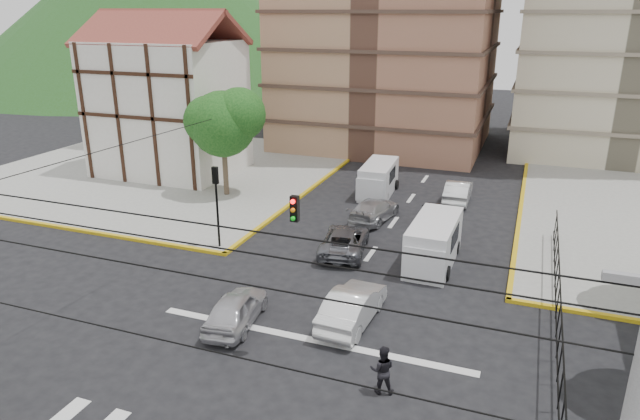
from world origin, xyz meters
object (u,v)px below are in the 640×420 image
at_px(traffic_light_nw, 216,194).
at_px(car_silver_front_left, 236,309).
at_px(car_white_front_right, 353,306).
at_px(pedestrian_crosswalk, 382,370).
at_px(van_right_lane, 433,245).
at_px(van_left_lane, 378,180).

xyz_separation_m(traffic_light_nw, car_silver_front_left, (4.61, -6.59, -2.41)).
height_order(traffic_light_nw, car_white_front_right, traffic_light_nw).
xyz_separation_m(traffic_light_nw, pedestrian_crosswalk, (11.28, -8.74, -2.25)).
xyz_separation_m(van_right_lane, car_white_front_right, (-2.06, -6.65, -0.38)).
distance_m(van_right_lane, pedestrian_crosswalk, 10.63).
distance_m(traffic_light_nw, van_left_lane, 13.43).
bearing_deg(car_white_front_right, traffic_light_nw, -25.25).
height_order(van_left_lane, pedestrian_crosswalk, van_left_lane).
bearing_deg(car_white_front_right, car_silver_front_left, 25.27).
height_order(car_silver_front_left, car_white_front_right, car_white_front_right).
xyz_separation_m(van_right_lane, car_silver_front_left, (-6.44, -8.47, -0.43)).
bearing_deg(van_right_lane, pedestrian_crosswalk, -87.70).
height_order(van_right_lane, pedestrian_crosswalk, van_right_lane).
bearing_deg(pedestrian_crosswalk, car_silver_front_left, -33.62).
distance_m(van_right_lane, van_left_lane, 11.66).
height_order(van_right_lane, car_white_front_right, van_right_lane).
distance_m(van_left_lane, pedestrian_crosswalk, 21.65).
bearing_deg(van_left_lane, car_white_front_right, -81.38).
height_order(van_left_lane, car_white_front_right, van_left_lane).
bearing_deg(car_silver_front_left, van_right_lane, -134.35).
bearing_deg(car_silver_front_left, traffic_light_nw, -62.14).
bearing_deg(van_left_lane, car_silver_front_left, -95.81).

